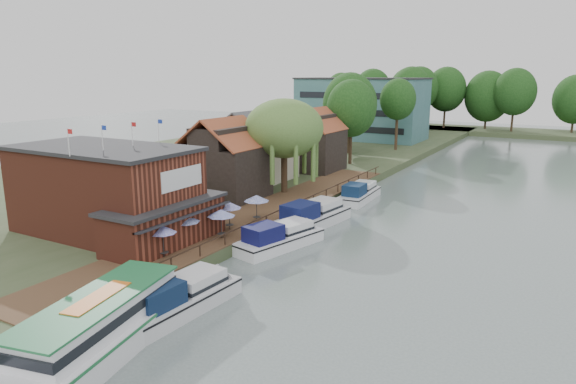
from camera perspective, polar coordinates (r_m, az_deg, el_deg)
The scene contains 27 objects.
ground at distance 36.92m, azimuth -1.21°, elevation -9.25°, with size 260.00×260.00×0.00m, color slate.
land_bank at distance 81.13m, azimuth -6.65°, elevation 3.34°, with size 50.00×140.00×1.00m, color #384728.
quay_deck at distance 48.65m, azimuth -3.22°, elevation -2.43°, with size 6.00×50.00×0.10m, color #47301E.
quay_rail at distance 47.57m, azimuth -0.17°, elevation -2.21°, with size 0.20×49.00×1.00m, color black, non-canonical shape.
pub at distance 43.45m, azimuth -17.97°, elevation -0.04°, with size 20.00×11.00×7.30m, color maroon, non-canonical shape.
hotel_block at distance 107.10m, azimuth 8.15°, elevation 9.20°, with size 25.40×12.40×12.30m, color #38666B, non-canonical shape.
cottage_a at distance 54.90m, azimuth -7.14°, elevation 3.75°, with size 8.60×7.60×8.50m, color black, non-canonical shape.
cottage_b at distance 64.68m, azimuth -3.95°, elevation 5.21°, with size 9.60×8.60×8.50m, color beige, non-canonical shape.
cottage_c at distance 70.39m, azimuth 2.87°, elevation 5.85°, with size 7.60×7.60×8.50m, color black, non-canonical shape.
willow at distance 56.41m, azimuth -0.43°, elevation 5.08°, with size 8.60×8.60×10.43m, color #476B2D, non-canonical shape.
umbrella_0 at distance 37.87m, azimuth -13.70°, elevation -5.36°, with size 2.02×2.02×2.38m, color #211B94, non-canonical shape.
umbrella_1 at distance 40.26m, azimuth -11.35°, elevation -4.14°, with size 2.35×2.35×2.38m, color navy, non-canonical shape.
umbrella_2 at distance 41.37m, azimuth -7.41°, elevation -3.53°, with size 2.27×2.27×2.38m, color navy, non-canonical shape.
umbrella_3 at distance 43.69m, azimuth -6.53°, elevation -2.60°, with size 2.08×2.08×2.38m, color navy, non-canonical shape.
umbrella_4 at distance 45.87m, azimuth -3.51°, elevation -1.79°, with size 2.27×2.27×2.38m, color navy, non-canonical shape.
cruiser_0 at distance 31.84m, azimuth -11.99°, elevation -10.96°, with size 3.18×9.85×2.39m, color silver, non-canonical shape.
cruiser_1 at distance 42.11m, azimuth -0.97°, elevation -4.73°, with size 3.09×9.56×2.30m, color silver, non-canonical shape.
cruiser_2 at distance 48.06m, azimuth 2.74°, elevation -2.33°, with size 3.41×10.53×2.58m, color silver, non-canonical shape.
cruiser_3 at distance 58.34m, azimuth 7.95°, elevation 0.12°, with size 2.98×9.22×2.21m, color silver, non-canonical shape.
tour_boat at distance 28.14m, azimuth -21.04°, elevation -14.15°, with size 3.96×14.06×3.07m, color silver, non-canonical shape.
swan at distance 30.76m, azimuth -21.92°, elevation -14.57°, with size 0.44×0.44×0.44m, color white.
bank_tree_0 at distance 75.81m, azimuth 7.01°, elevation 7.72°, with size 7.23×7.23×12.28m, color #143811, non-canonical shape.
bank_tree_1 at distance 86.27m, azimuth 6.86°, elevation 8.68°, with size 8.94×8.94×13.27m, color #143811, non-canonical shape.
bank_tree_2 at distance 91.55m, azimuth 12.04°, elevation 8.42°, with size 6.17×6.17×12.28m, color #143811, non-canonical shape.
bank_tree_3 at distance 111.50m, azimuth 11.83°, elevation 9.04°, with size 8.58×8.58×11.68m, color #143811, non-canonical shape.
bank_tree_4 at distance 120.70m, azimuth 13.45°, elevation 9.95°, with size 8.90×8.90×14.66m, color #143811, non-canonical shape.
bank_tree_5 at distance 127.85m, azimuth 14.29°, elevation 10.09°, with size 8.98×8.98×14.78m, color #143811, non-canonical shape.
Camera 1 is at (17.67, -29.25, 13.96)m, focal length 32.00 mm.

